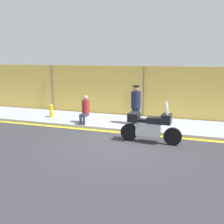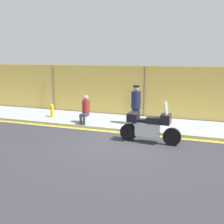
{
  "view_description": "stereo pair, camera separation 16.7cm",
  "coord_description": "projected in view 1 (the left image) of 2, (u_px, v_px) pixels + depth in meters",
  "views": [
    {
      "loc": [
        2.5,
        -8.44,
        2.99
      ],
      "look_at": [
        -0.85,
        1.7,
        0.74
      ],
      "focal_mm": 42.0,
      "sensor_mm": 36.0,
      "label": 1
    },
    {
      "loc": [
        2.65,
        -8.38,
        2.99
      ],
      "look_at": [
        -0.85,
        1.7,
        0.74
      ],
      "focal_mm": 42.0,
      "sensor_mm": 36.0,
      "label": 2
    }
  ],
  "objects": [
    {
      "name": "storefront_fence",
      "position": [
        144.0,
        93.0,
        12.76
      ],
      "size": [
        35.56,
        0.17,
        2.57
      ],
      "color": "gold",
      "rests_on": "ground_plane"
    },
    {
      "name": "motorcycle",
      "position": [
        150.0,
        126.0,
        9.22
      ],
      "size": [
        2.18,
        0.55,
        1.5
      ],
      "rotation": [
        0.0,
        0.0,
        -0.04
      ],
      "color": "black",
      "rests_on": "ground_plane"
    },
    {
      "name": "ground_plane",
      "position": [
        120.0,
        144.0,
        9.22
      ],
      "size": [
        120.0,
        120.0,
        0.0
      ],
      "primitive_type": "plane",
      "color": "#2D2D33"
    },
    {
      "name": "sidewalk",
      "position": [
        137.0,
        124.0,
        11.71
      ],
      "size": [
        37.44,
        2.6,
        0.12
      ],
      "color": "#8E93A3",
      "rests_on": "ground_plane"
    },
    {
      "name": "person_seated_on_curb",
      "position": [
        85.0,
        108.0,
        11.41
      ],
      "size": [
        0.35,
        0.63,
        1.23
      ],
      "color": "#2D3342",
      "rests_on": "sidewalk"
    },
    {
      "name": "fire_hydrant",
      "position": [
        51.0,
        111.0,
        12.7
      ],
      "size": [
        0.18,
        0.23,
        0.62
      ],
      "color": "gold",
      "rests_on": "sidewalk"
    },
    {
      "name": "curb_paint_stripe",
      "position": [
        129.0,
        133.0,
        10.43
      ],
      "size": [
        37.44,
        0.18,
        0.01
      ],
      "color": "gold",
      "rests_on": "ground_plane"
    },
    {
      "name": "officer_standing",
      "position": [
        136.0,
        105.0,
        11.25
      ],
      "size": [
        0.41,
        0.41,
        1.69
      ],
      "color": "#191E38",
      "rests_on": "sidewalk"
    }
  ]
}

